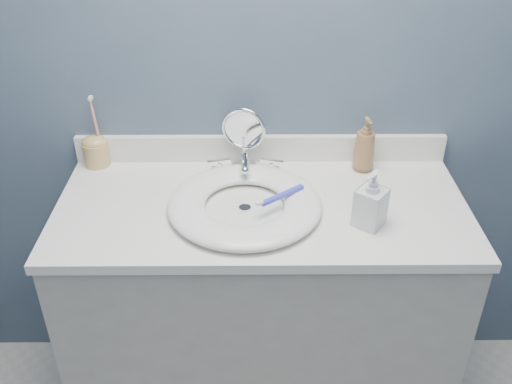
{
  "coord_description": "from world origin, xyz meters",
  "views": [
    {
      "loc": [
        -0.03,
        -0.43,
        1.82
      ],
      "look_at": [
        -0.02,
        0.94,
        0.94
      ],
      "focal_mm": 40.0,
      "sensor_mm": 36.0,
      "label": 1
    }
  ],
  "objects_px": {
    "soap_bottle_amber": "(365,144)",
    "soap_bottle_clear": "(371,199)",
    "makeup_mirror": "(244,136)",
    "toothbrush_holder": "(96,149)"
  },
  "relations": [
    {
      "from": "soap_bottle_clear",
      "to": "toothbrush_holder",
      "type": "height_order",
      "value": "toothbrush_holder"
    },
    {
      "from": "toothbrush_holder",
      "to": "soap_bottle_clear",
      "type": "bearing_deg",
      "value": -22.41
    },
    {
      "from": "makeup_mirror",
      "to": "soap_bottle_clear",
      "type": "height_order",
      "value": "makeup_mirror"
    },
    {
      "from": "makeup_mirror",
      "to": "toothbrush_holder",
      "type": "distance_m",
      "value": 0.49
    },
    {
      "from": "soap_bottle_amber",
      "to": "soap_bottle_clear",
      "type": "xyz_separation_m",
      "value": [
        -0.03,
        -0.31,
        -0.01
      ]
    },
    {
      "from": "soap_bottle_amber",
      "to": "toothbrush_holder",
      "type": "xyz_separation_m",
      "value": [
        -0.87,
        0.04,
        -0.04
      ]
    },
    {
      "from": "makeup_mirror",
      "to": "toothbrush_holder",
      "type": "relative_size",
      "value": 0.87
    },
    {
      "from": "toothbrush_holder",
      "to": "makeup_mirror",
      "type": "bearing_deg",
      "value": -2.77
    },
    {
      "from": "soap_bottle_amber",
      "to": "toothbrush_holder",
      "type": "distance_m",
      "value": 0.87
    },
    {
      "from": "soap_bottle_amber",
      "to": "makeup_mirror",
      "type": "bearing_deg",
      "value": 169.54
    }
  ]
}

